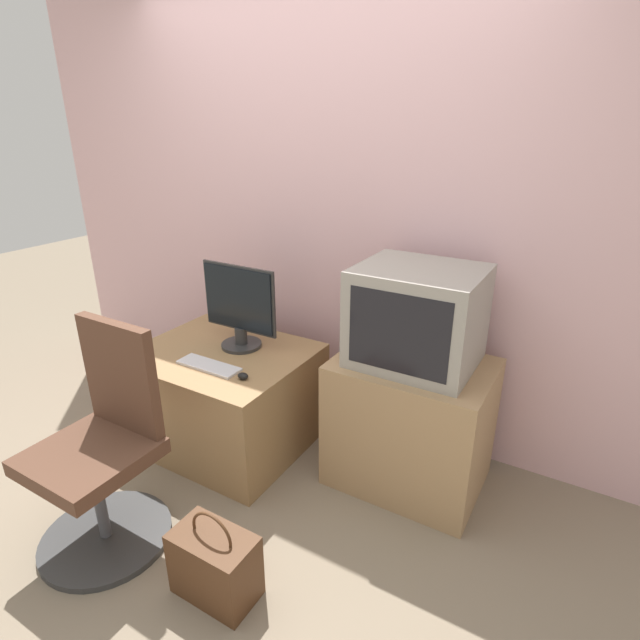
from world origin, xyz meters
name	(u,v)px	position (x,y,z in m)	size (l,w,h in m)	color
ground_plane	(178,533)	(0.00, 0.00, 0.00)	(12.00, 12.00, 0.00)	#7F705B
wall_back	(322,211)	(0.00, 1.32, 1.30)	(4.40, 0.05, 2.60)	beige
desk	(225,396)	(-0.29, 0.70, 0.29)	(0.95, 0.80, 0.58)	#937047
side_stand	(410,423)	(0.77, 0.91, 0.34)	(0.76, 0.56, 0.69)	#A37F56
main_monitor	(239,307)	(-0.24, 0.82, 0.82)	(0.48, 0.23, 0.48)	#2D2D2D
keyboard	(209,366)	(-0.22, 0.53, 0.58)	(0.36, 0.12, 0.01)	silver
mouse	(243,376)	(0.02, 0.51, 0.59)	(0.06, 0.04, 0.04)	black
crt_tv	(417,316)	(0.76, 0.93, 0.93)	(0.57, 0.50, 0.48)	gray
office_chair	(104,457)	(-0.25, -0.13, 0.42)	(0.58, 0.58, 1.01)	#333333
cardboard_box_lower	(137,395)	(-0.95, 0.60, 0.15)	(0.22, 0.17, 0.30)	beige
cardboard_box_upper	(131,353)	(-0.95, 0.60, 0.45)	(0.21, 0.16, 0.30)	beige
handbag	(215,564)	(0.37, -0.14, 0.15)	(0.34, 0.20, 0.41)	#4C2D19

